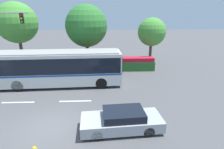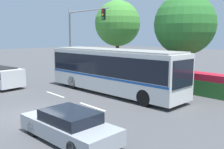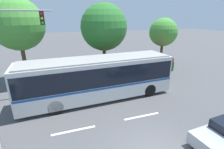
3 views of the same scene
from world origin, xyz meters
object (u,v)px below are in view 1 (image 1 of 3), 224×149
at_px(street_tree_left, 17,23).
at_px(street_tree_right, 152,32).
at_px(sedan_foreground, 122,120).
at_px(city_bus, 58,66).
at_px(street_tree_centre, 86,26).

bearing_deg(street_tree_left, street_tree_right, 2.33).
xyz_separation_m(street_tree_left, street_tree_right, (15.72, 0.64, -1.14)).
xyz_separation_m(sedan_foreground, street_tree_right, (4.87, 13.37, 3.59)).
xyz_separation_m(city_bus, street_tree_centre, (2.11, 5.69, 3.15)).
relative_size(sedan_foreground, street_tree_centre, 0.63).
height_order(street_tree_left, street_tree_right, street_tree_left).
bearing_deg(sedan_foreground, street_tree_centre, -80.83).
height_order(sedan_foreground, street_tree_centre, street_tree_centre).
bearing_deg(street_tree_centre, sedan_foreground, -76.65).
distance_m(sedan_foreground, street_tree_centre, 13.65).
height_order(street_tree_centre, street_tree_right, street_tree_centre).
relative_size(city_bus, street_tree_right, 1.92).
height_order(city_bus, street_tree_centre, street_tree_centre).
bearing_deg(street_tree_centre, street_tree_right, 5.77).
bearing_deg(street_tree_centre, street_tree_left, 178.87).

